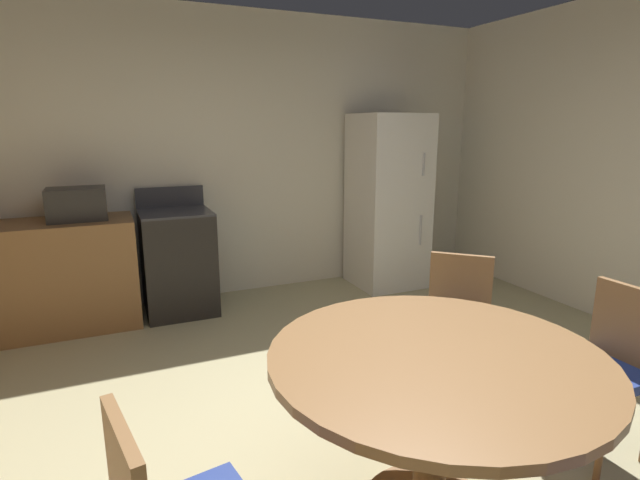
{
  "coord_description": "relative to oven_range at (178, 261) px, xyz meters",
  "views": [
    {
      "loc": [
        -1.07,
        -1.89,
        1.65
      ],
      "look_at": [
        0.23,
        1.06,
        0.9
      ],
      "focal_mm": 27.67,
      "sensor_mm": 36.0,
      "label": 1
    }
  ],
  "objects": [
    {
      "name": "ground_plane",
      "position": [
        0.53,
        -2.49,
        -0.47
      ],
      "size": [
        14.0,
        14.0,
        0.0
      ],
      "primitive_type": "plane",
      "color": "tan"
    },
    {
      "name": "wall_back",
      "position": [
        0.53,
        0.4,
        0.88
      ],
      "size": [
        5.94,
        0.12,
        2.7
      ],
      "primitive_type": "cube",
      "color": "silver",
      "rests_on": "ground"
    },
    {
      "name": "kitchen_counter",
      "position": [
        -1.25,
        -0.0,
        -0.02
      ],
      "size": [
        1.79,
        0.6,
        0.9
      ],
      "primitive_type": "cube",
      "color": "olive",
      "rests_on": "ground"
    },
    {
      "name": "oven_range",
      "position": [
        0.0,
        0.0,
        0.0
      ],
      "size": [
        0.6,
        0.6,
        1.1
      ],
      "color": "black",
      "rests_on": "ground"
    },
    {
      "name": "refrigerator",
      "position": [
        2.12,
        -0.05,
        0.41
      ],
      "size": [
        0.68,
        0.68,
        1.76
      ],
      "color": "white",
      "rests_on": "ground"
    },
    {
      "name": "microwave",
      "position": [
        -0.76,
        -0.0,
        0.56
      ],
      "size": [
        0.44,
        0.32,
        0.26
      ],
      "primitive_type": "cube",
      "color": "#2D2B28",
      "rests_on": "kitchen_counter"
    },
    {
      "name": "dining_table",
      "position": [
        0.62,
        -2.9,
        0.15
      ],
      "size": [
        1.36,
        1.36,
        0.76
      ],
      "color": "olive",
      "rests_on": "ground"
    },
    {
      "name": "chair_northeast",
      "position": [
        1.37,
        -2.12,
        0.03
      ],
      "size": [
        0.57,
        0.57,
        0.87
      ],
      "rotation": [
        0.0,
        0.0,
        3.95
      ],
      "color": "olive",
      "rests_on": "ground"
    },
    {
      "name": "chair_east",
      "position": [
        1.7,
        -2.89,
        0.03
      ],
      "size": [
        0.41,
        0.41,
        0.87
      ],
      "rotation": [
        0.0,
        0.0,
        3.16
      ],
      "color": "olive",
      "rests_on": "ground"
    }
  ]
}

